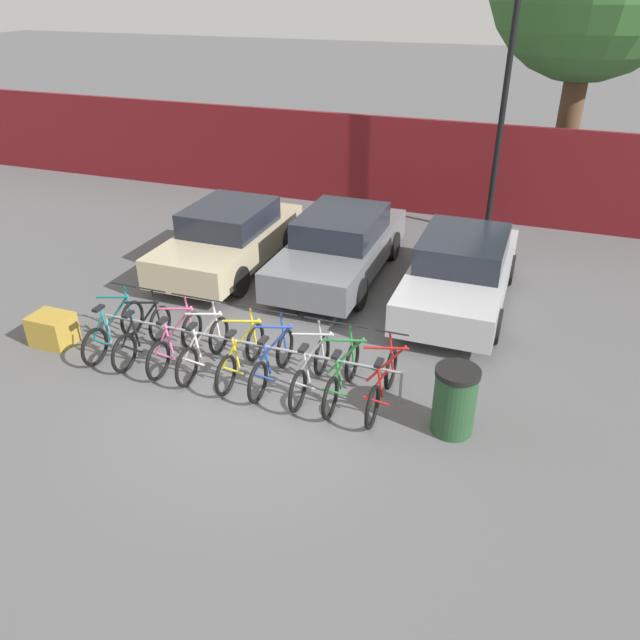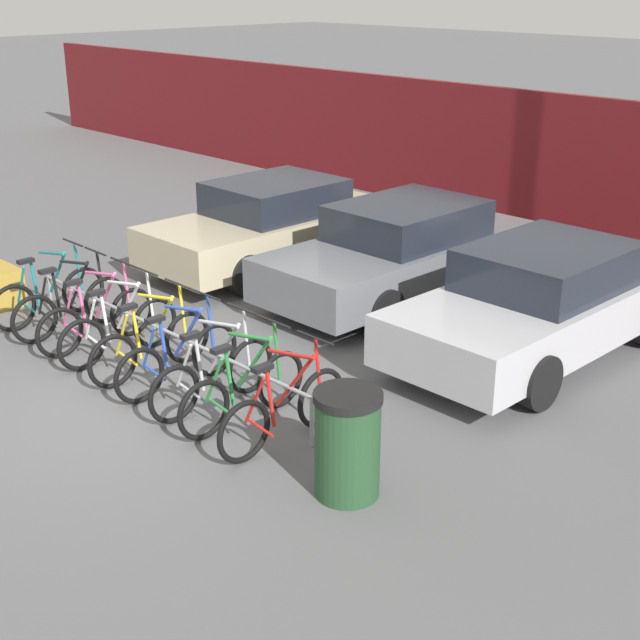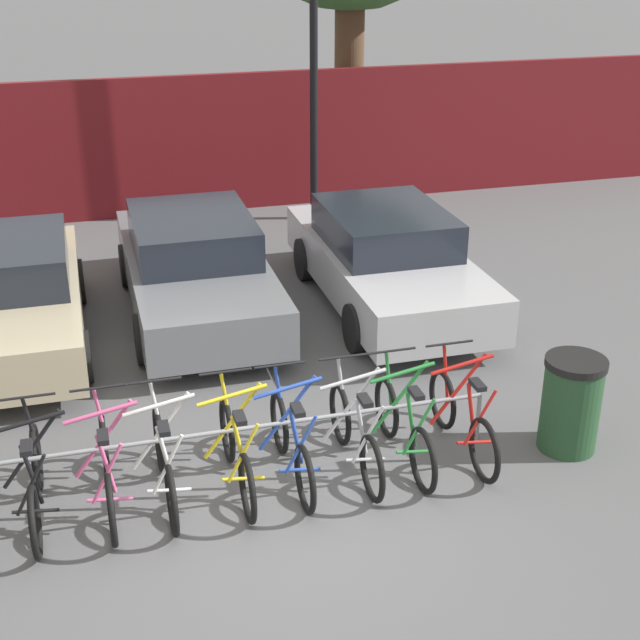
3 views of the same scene
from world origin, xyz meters
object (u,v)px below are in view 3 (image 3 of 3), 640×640
at_px(bicycle_silver, 355,436).
at_px(bicycle_green, 404,428).
at_px(bicycle_yellow, 237,453).
at_px(bicycle_red, 462,420).
at_px(bicycle_pink, 107,473).
at_px(car_silver, 386,259).
at_px(bicycle_black, 35,483).
at_px(trash_bin, 571,404).
at_px(bicycle_white, 165,464).
at_px(car_beige, 7,296).
at_px(bicycle_blue, 291,445).
at_px(car_grey, 195,266).
at_px(bike_rack, 229,435).

distance_m(bicycle_silver, bicycle_green, 0.51).
height_order(bicycle_yellow, bicycle_red, same).
distance_m(bicycle_pink, car_silver, 5.62).
height_order(bicycle_black, trash_bin, bicycle_black).
relative_size(bicycle_pink, bicycle_white, 1.00).
bearing_deg(car_beige, bicycle_blue, -54.57).
xyz_separation_m(bicycle_white, bicycle_red, (3.04, 0.00, 0.00)).
distance_m(bicycle_blue, car_grey, 4.29).
relative_size(bicycle_white, bicycle_yellow, 1.00).
bearing_deg(bicycle_blue, bicycle_black, 178.99).
distance_m(bicycle_black, car_silver, 6.10).
xyz_separation_m(bicycle_silver, car_beige, (-3.42, 3.88, 0.31)).
height_order(bicycle_black, car_silver, car_silver).
relative_size(bike_rack, car_beige, 1.25).
distance_m(bicycle_blue, car_beige, 4.77).
bearing_deg(bicycle_green, bicycle_white, 179.75).
distance_m(bicycle_black, bicycle_pink, 0.64).
height_order(bicycle_white, bicycle_yellow, same).
xyz_separation_m(bike_rack, bicycle_yellow, (0.05, -0.15, -0.13)).
xyz_separation_m(bike_rack, bicycle_blue, (0.59, -0.15, -0.13)).
bearing_deg(trash_bin, car_beige, 144.13).
bearing_deg(bicycle_black, bicycle_green, -3.68).
bearing_deg(bike_rack, car_grey, 86.09).
relative_size(bike_rack, bicycle_black, 3.12).
height_order(bicycle_silver, bicycle_green, same).
height_order(bicycle_pink, bicycle_green, same).
distance_m(bicycle_red, car_beige, 6.00).
relative_size(bicycle_blue, car_silver, 0.38).
distance_m(bicycle_white, car_grey, 4.38).
bearing_deg(car_grey, trash_bin, -54.38).
distance_m(bicycle_white, bicycle_blue, 1.23).
bearing_deg(bike_rack, trash_bin, -6.00).
bearing_deg(bicycle_pink, bicycle_green, -2.18).
bearing_deg(bicycle_white, bike_rack, 16.57).
relative_size(car_beige, trash_bin, 4.15).
xyz_separation_m(bicycle_white, bicycle_silver, (1.89, 0.00, 0.00)).
relative_size(bicycle_black, car_silver, 0.38).
bearing_deg(bicycle_pink, bicycle_white, -2.18).
relative_size(bicycle_pink, bicycle_silver, 1.00).
distance_m(bicycle_green, car_grey, 4.53).
bearing_deg(bicycle_black, bicycle_white, -3.68).
bearing_deg(car_grey, bicycle_red, -63.64).
xyz_separation_m(bicycle_blue, bicycle_red, (1.81, 0.00, 0.00)).
xyz_separation_m(bicycle_pink, car_beige, (-1.00, 3.88, 0.31)).
height_order(bike_rack, car_grey, car_grey).
height_order(bike_rack, bicycle_blue, bicycle_blue).
bearing_deg(car_beige, bicycle_green, -44.64).
bearing_deg(trash_bin, car_silver, 98.19).
distance_m(bicycle_green, trash_bin, 1.76).
relative_size(bicycle_yellow, car_grey, 0.38).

